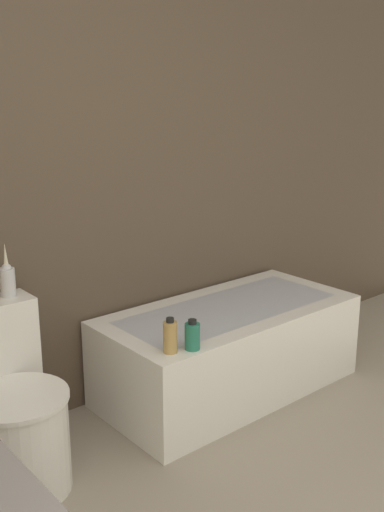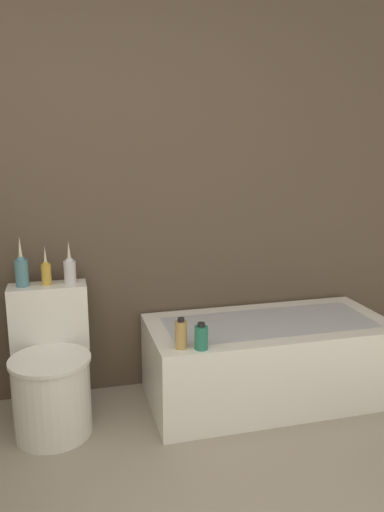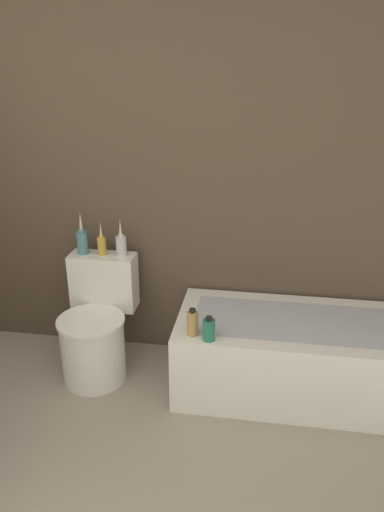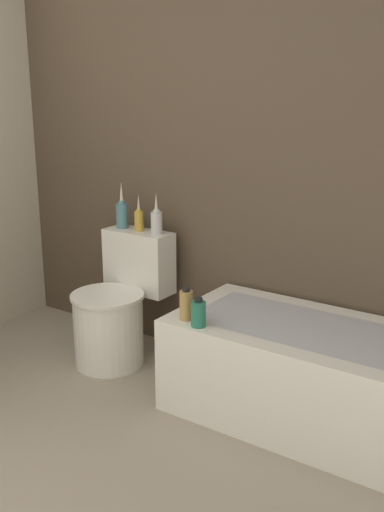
{
  "view_description": "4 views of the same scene",
  "coord_description": "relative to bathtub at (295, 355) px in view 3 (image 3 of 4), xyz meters",
  "views": [
    {
      "loc": [
        -1.29,
        -0.33,
        1.61
      ],
      "look_at": [
        0.37,
        1.64,
        0.9
      ],
      "focal_mm": 42.0,
      "sensor_mm": 36.0,
      "label": 1
    },
    {
      "loc": [
        -0.32,
        -0.73,
        1.51
      ],
      "look_at": [
        0.32,
        1.73,
        0.94
      ],
      "focal_mm": 35.0,
      "sensor_mm": 36.0,
      "label": 2
    },
    {
      "loc": [
        0.6,
        -0.78,
        1.97
      ],
      "look_at": [
        0.23,
        1.6,
        0.97
      ],
      "focal_mm": 35.0,
      "sensor_mm": 36.0,
      "label": 3
    },
    {
      "loc": [
        1.79,
        -0.6,
        1.58
      ],
      "look_at": [
        0.18,
        1.75,
        0.76
      ],
      "focal_mm": 42.0,
      "sensor_mm": 36.0,
      "label": 4
    }
  ],
  "objects": [
    {
      "name": "wall_back_tiled",
      "position": [
        -0.83,
        0.39,
        1.06
      ],
      "size": [
        6.4,
        0.06,
        2.6
      ],
      "color": "brown",
      "rests_on": "ground_plane"
    },
    {
      "name": "shampoo_bottle_short",
      "position": [
        -0.5,
        -0.28,
        0.3
      ],
      "size": [
        0.07,
        0.07,
        0.14
      ],
      "color": "#267259",
      "rests_on": "bathtub"
    },
    {
      "name": "toilet",
      "position": [
        -1.26,
        0.0,
        0.07
      ],
      "size": [
        0.43,
        0.59,
        0.74
      ],
      "color": "white",
      "rests_on": "ground"
    },
    {
      "name": "bathtub",
      "position": [
        0.0,
        0.0,
        0.0
      ],
      "size": [
        1.43,
        0.68,
        0.48
      ],
      "color": "white",
      "rests_on": "ground"
    },
    {
      "name": "vase_gold",
      "position": [
        -1.39,
        0.22,
        0.59
      ],
      "size": [
        0.07,
        0.07,
        0.28
      ],
      "color": "teal",
      "rests_on": "toilet"
    },
    {
      "name": "shampoo_bottle_tall",
      "position": [
        -0.6,
        -0.24,
        0.31
      ],
      "size": [
        0.06,
        0.06,
        0.16
      ],
      "color": "tan",
      "rests_on": "bathtub"
    },
    {
      "name": "vase_silver",
      "position": [
        -1.26,
        0.22,
        0.57
      ],
      "size": [
        0.05,
        0.05,
        0.22
      ],
      "color": "gold",
      "rests_on": "toilet"
    },
    {
      "name": "vase_bronze",
      "position": [
        -1.13,
        0.22,
        0.58
      ],
      "size": [
        0.07,
        0.07,
        0.24
      ],
      "color": "silver",
      "rests_on": "toilet"
    }
  ]
}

